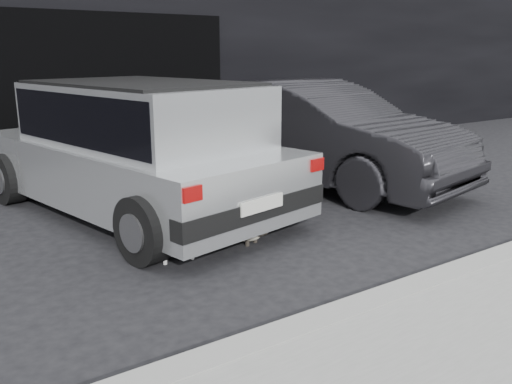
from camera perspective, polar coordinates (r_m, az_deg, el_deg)
ground at (r=6.10m, az=-8.80°, el=-4.24°), size 80.00×80.00×0.00m
building_facade at (r=11.76m, az=-18.11°, el=16.54°), size 34.00×4.00×5.00m
garage_opening at (r=9.87m, az=-14.11°, el=10.35°), size 4.00×0.10×2.60m
curb at (r=4.74m, az=17.02°, el=-9.56°), size 18.00×0.25×0.12m
silver_hatchback at (r=6.72m, az=-12.36°, el=5.09°), size 2.84×4.68×1.61m
second_car at (r=8.17m, az=6.15°, el=6.17°), size 2.51×4.89×1.54m
cat_siamese at (r=5.69m, az=-1.38°, el=-4.08°), size 0.43×0.76×0.28m
cat_white at (r=5.27m, az=-8.06°, el=-5.43°), size 0.69×0.28×0.32m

